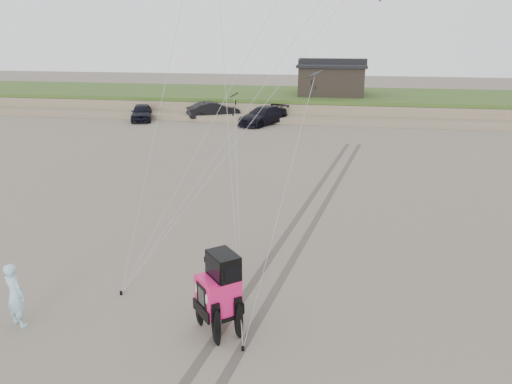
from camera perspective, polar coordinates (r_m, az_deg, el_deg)
ground at (r=14.57m, az=-4.46°, el=-13.30°), size 160.00×160.00×0.00m
dune_ridge at (r=50.10m, az=6.22°, el=10.12°), size 160.00×14.25×1.73m
cabin at (r=49.25m, az=8.65°, el=12.72°), size 6.40×5.40×3.35m
truck_a at (r=45.53m, az=-12.94°, el=8.86°), size 2.95×4.56×1.45m
truck_b at (r=45.31m, az=-4.90°, el=9.26°), size 4.86×3.67×1.53m
truck_c at (r=42.46m, az=0.81°, el=8.71°), size 4.30×5.49×1.49m
jeep at (r=13.23m, az=-4.33°, el=-12.36°), size 4.93×4.60×1.76m
man at (r=14.87m, az=-25.83°, el=-10.54°), size 0.77×0.64×1.81m
stake_main at (r=15.77m, az=-15.17°, el=-11.07°), size 0.08×0.08×0.12m
stake_aux at (r=12.92m, az=-1.51°, el=-17.46°), size 0.08×0.08×0.12m
tire_tracks at (r=21.45m, az=6.01°, el=-2.75°), size 5.22×29.74×0.01m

